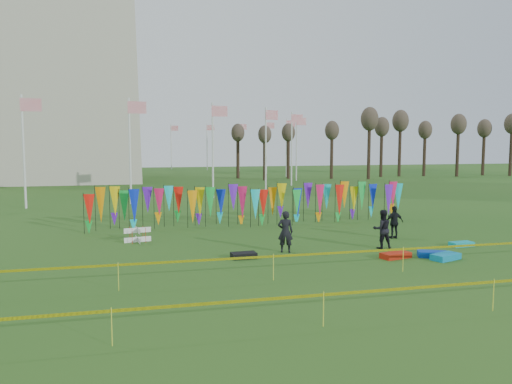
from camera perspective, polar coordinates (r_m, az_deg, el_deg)
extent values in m
plane|color=#214D15|center=(19.68, 5.85, -7.99)|extent=(160.00, 160.00, 0.00)
cylinder|color=silver|center=(69.11, 3.51, 5.06)|extent=(0.16, 0.16, 8.00)
plane|color=red|center=(69.34, 4.00, 7.79)|extent=(1.40, 0.00, 1.40)
cylinder|color=silver|center=(75.82, 1.19, 5.12)|extent=(0.16, 0.16, 8.00)
plane|color=red|center=(76.02, 1.64, 7.60)|extent=(1.40, 0.00, 1.40)
cylinder|color=silver|center=(81.74, -1.94, 5.15)|extent=(0.16, 0.16, 8.00)
plane|color=red|center=(81.91, -1.53, 7.46)|extent=(1.40, 0.00, 1.40)
cylinder|color=silver|center=(86.69, -5.61, 5.15)|extent=(0.16, 0.16, 8.00)
plane|color=red|center=(86.82, -5.24, 7.33)|extent=(1.40, 0.00, 1.40)
cylinder|color=silver|center=(90.50, -9.67, 5.11)|extent=(0.16, 0.16, 8.00)
plane|color=red|center=(90.58, -9.32, 7.21)|extent=(1.40, 0.00, 1.40)
cylinder|color=silver|center=(93.07, -13.96, 5.04)|extent=(0.16, 0.16, 8.00)
plane|color=red|center=(93.11, -13.63, 7.08)|extent=(1.40, 0.00, 1.40)
cylinder|color=silver|center=(94.33, -18.38, 4.93)|extent=(0.16, 0.16, 8.00)
plane|color=red|center=(94.32, -18.07, 6.94)|extent=(1.40, 0.00, 1.40)
cylinder|color=silver|center=(94.24, -22.83, 4.77)|extent=(0.16, 0.16, 8.00)
plane|color=red|center=(94.18, -22.54, 6.79)|extent=(1.40, 0.00, 1.40)
cylinder|color=silver|center=(92.81, -27.23, 4.59)|extent=(0.16, 0.16, 8.00)
plane|color=red|center=(92.71, -26.96, 6.64)|extent=(1.40, 0.00, 1.40)
cylinder|color=silver|center=(38.77, -25.02, 4.16)|extent=(0.16, 0.16, 8.00)
plane|color=red|center=(38.75, -24.34, 9.07)|extent=(1.40, 0.00, 1.40)
cylinder|color=silver|center=(38.98, -14.21, 4.52)|extent=(0.16, 0.16, 8.00)
plane|color=red|center=(39.07, -13.44, 9.38)|extent=(1.40, 0.00, 1.40)
cylinder|color=silver|center=(42.27, -4.96, 4.73)|extent=(0.16, 0.16, 8.00)
plane|color=red|center=(42.45, -4.19, 9.20)|extent=(1.40, 0.00, 1.40)
cylinder|color=silver|center=(47.82, 1.13, 4.85)|extent=(0.16, 0.16, 8.00)
plane|color=red|center=(48.05, 1.83, 8.79)|extent=(1.40, 0.00, 1.40)
cylinder|color=silver|center=(54.63, 4.09, 4.93)|extent=(0.16, 0.16, 8.00)
plane|color=red|center=(54.88, 4.72, 8.37)|extent=(1.40, 0.00, 1.40)
cylinder|color=silver|center=(61.92, 4.65, 5.00)|extent=(0.16, 0.16, 8.00)
plane|color=red|center=(62.17, 5.21, 8.04)|extent=(1.40, 0.00, 1.40)
cylinder|color=black|center=(27.55, -18.94, -2.02)|extent=(0.03, 0.03, 2.21)
cone|color=red|center=(27.50, -18.37, -1.54)|extent=(0.64, 0.64, 1.60)
cylinder|color=black|center=(27.51, -17.73, -2.00)|extent=(0.03, 0.03, 2.21)
cone|color=orange|center=(27.46, -17.16, -1.52)|extent=(0.64, 0.64, 1.60)
cylinder|color=black|center=(27.47, -16.52, -1.97)|extent=(0.03, 0.03, 2.21)
cone|color=yellow|center=(27.43, -15.95, -1.49)|extent=(0.64, 0.64, 1.60)
cylinder|color=black|center=(27.45, -15.31, -1.95)|extent=(0.03, 0.03, 2.21)
cone|color=green|center=(27.41, -14.74, -1.47)|extent=(0.64, 0.64, 1.60)
cylinder|color=black|center=(27.44, -14.10, -1.92)|extent=(0.03, 0.03, 2.21)
cone|color=#0C27D0|center=(27.41, -13.52, -1.44)|extent=(0.64, 0.64, 1.60)
cylinder|color=black|center=(27.44, -12.89, -1.89)|extent=(0.03, 0.03, 2.21)
cone|color=#6017CA|center=(27.41, -12.31, -1.41)|extent=(0.64, 0.64, 1.60)
cylinder|color=black|center=(27.45, -11.67, -1.86)|extent=(0.03, 0.03, 2.21)
cone|color=#D31755|center=(27.43, -11.10, -1.38)|extent=(0.64, 0.64, 1.60)
cylinder|color=black|center=(27.48, -10.46, -1.83)|extent=(0.03, 0.03, 2.21)
cone|color=#0DC2CB|center=(27.46, -9.89, -1.35)|extent=(0.64, 0.64, 1.60)
cylinder|color=black|center=(27.51, -9.26, -1.80)|extent=(0.03, 0.03, 2.21)
cone|color=red|center=(27.51, -8.68, -1.32)|extent=(0.64, 0.64, 1.60)
cylinder|color=black|center=(27.56, -8.05, -1.77)|extent=(0.03, 0.03, 2.21)
cone|color=orange|center=(27.56, -7.48, -1.29)|extent=(0.64, 0.64, 1.60)
cylinder|color=black|center=(27.63, -6.85, -1.74)|extent=(0.03, 0.03, 2.21)
cone|color=yellow|center=(27.63, -6.28, -1.26)|extent=(0.64, 0.64, 1.60)
cylinder|color=black|center=(27.70, -5.66, -1.71)|extent=(0.03, 0.03, 2.21)
cone|color=green|center=(27.71, -5.09, -1.23)|extent=(0.64, 0.64, 1.60)
cylinder|color=black|center=(27.79, -4.47, -1.68)|extent=(0.03, 0.03, 2.21)
cone|color=#0C27D0|center=(27.80, -3.91, -1.20)|extent=(0.64, 0.64, 1.60)
cylinder|color=black|center=(27.88, -3.30, -1.64)|extent=(0.03, 0.03, 2.21)
cone|color=#6017CA|center=(27.91, -2.73, -1.17)|extent=(0.64, 0.64, 1.60)
cylinder|color=black|center=(27.99, -2.13, -1.61)|extent=(0.03, 0.03, 2.21)
cone|color=#D31755|center=(28.02, -1.57, -1.13)|extent=(0.64, 0.64, 1.60)
cylinder|color=black|center=(28.12, -0.97, -1.57)|extent=(0.03, 0.03, 2.21)
cone|color=#0DC2CB|center=(28.15, -0.41, -1.10)|extent=(0.64, 0.64, 1.60)
cylinder|color=black|center=(28.25, 0.18, -1.54)|extent=(0.03, 0.03, 2.21)
cone|color=red|center=(28.29, 0.73, -1.07)|extent=(0.64, 0.64, 1.60)
cylinder|color=black|center=(28.39, 1.32, -1.50)|extent=(0.03, 0.03, 2.21)
cone|color=orange|center=(28.44, 1.87, -1.04)|extent=(0.64, 0.64, 1.60)
cylinder|color=black|center=(28.55, 2.45, -1.47)|extent=(0.03, 0.03, 2.21)
cone|color=yellow|center=(28.60, 2.99, -1.00)|extent=(0.64, 0.64, 1.60)
cylinder|color=black|center=(28.71, 3.56, -1.43)|extent=(0.03, 0.03, 2.21)
cone|color=green|center=(28.77, 4.10, -0.97)|extent=(0.64, 0.64, 1.60)
cylinder|color=black|center=(28.89, 4.66, -1.40)|extent=(0.03, 0.03, 2.21)
cone|color=#0C27D0|center=(28.95, 5.19, -0.94)|extent=(0.64, 0.64, 1.60)
cylinder|color=black|center=(29.08, 5.75, -1.36)|extent=(0.03, 0.03, 2.21)
cone|color=#6017CA|center=(29.14, 6.27, -0.91)|extent=(0.64, 0.64, 1.60)
cylinder|color=black|center=(29.27, 6.82, -1.33)|extent=(0.03, 0.03, 2.21)
cone|color=#D31755|center=(29.35, 7.34, -0.87)|extent=(0.64, 0.64, 1.60)
cylinder|color=black|center=(29.48, 7.88, -1.29)|extent=(0.03, 0.03, 2.21)
cone|color=#0DC2CB|center=(29.56, 8.39, -0.84)|extent=(0.64, 0.64, 1.60)
cylinder|color=black|center=(29.70, 8.92, -1.26)|extent=(0.03, 0.03, 2.21)
cone|color=red|center=(29.78, 9.42, -0.81)|extent=(0.64, 0.64, 1.60)
cylinder|color=black|center=(29.93, 9.94, -1.22)|extent=(0.03, 0.03, 2.21)
cone|color=orange|center=(30.01, 10.44, -0.78)|extent=(0.64, 0.64, 1.60)
cylinder|color=black|center=(30.16, 10.96, -1.19)|extent=(0.03, 0.03, 2.21)
cone|color=yellow|center=(30.26, 11.45, -0.75)|extent=(0.64, 0.64, 1.60)
cylinder|color=black|center=(30.41, 11.95, -1.15)|extent=(0.03, 0.03, 2.21)
cone|color=green|center=(30.51, 12.43, -0.71)|extent=(0.64, 0.64, 1.60)
cylinder|color=black|center=(30.66, 12.93, -1.12)|extent=(0.03, 0.03, 2.21)
cone|color=#0C27D0|center=(30.77, 13.40, -0.68)|extent=(0.64, 0.64, 1.60)
cylinder|color=black|center=(30.93, 13.89, -1.08)|extent=(0.03, 0.03, 2.21)
cone|color=#6017CA|center=(31.03, 14.36, -0.65)|extent=(0.64, 0.64, 1.60)
cylinder|color=black|center=(31.20, 14.84, -1.05)|extent=(0.03, 0.03, 2.21)
cone|color=#D31755|center=(31.31, 15.30, -0.62)|extent=(0.64, 0.64, 1.60)
cylinder|color=black|center=(31.48, 15.76, -1.02)|extent=(0.03, 0.03, 2.21)
cone|color=#0DC2CB|center=(31.60, 16.22, -0.59)|extent=(0.64, 0.64, 1.60)
cube|color=#E7EA04|center=(17.53, 8.25, -6.95)|extent=(26.00, 0.01, 0.08)
cylinder|color=yellow|center=(16.41, -15.41, -9.30)|extent=(0.02, 0.02, 0.90)
cylinder|color=yellow|center=(16.99, 1.89, -8.58)|extent=(0.02, 0.02, 0.90)
cylinder|color=yellow|center=(18.92, 16.76, -7.35)|extent=(0.02, 0.02, 0.90)
cube|color=#E7EA04|center=(13.66, 15.31, -10.71)|extent=(26.00, 0.01, 0.08)
cylinder|color=yellow|center=(12.19, -16.03, -14.58)|extent=(0.02, 0.02, 0.90)
cylinder|color=yellow|center=(12.96, 7.29, -13.17)|extent=(0.02, 0.02, 0.90)
cylinder|color=yellow|center=(15.40, 25.25, -10.62)|extent=(0.02, 0.02, 0.90)
cylinder|color=#36271B|center=(63.27, -2.37, 4.30)|extent=(0.44, 0.44, 6.40)
ellipsoid|color=#463A2F|center=(63.29, -2.38, 7.34)|extent=(1.92, 1.92, 2.56)
cylinder|color=#36271B|center=(64.18, 1.14, 4.32)|extent=(0.44, 0.44, 6.40)
ellipsoid|color=#463A2F|center=(64.19, 1.15, 7.32)|extent=(1.92, 1.92, 2.56)
cylinder|color=#36271B|center=(65.32, 4.54, 4.33)|extent=(0.44, 0.44, 6.40)
ellipsoid|color=#463A2F|center=(65.33, 4.57, 7.27)|extent=(1.92, 1.92, 2.56)
cylinder|color=#36271B|center=(66.68, 7.82, 4.32)|extent=(0.44, 0.44, 6.40)
ellipsoid|color=#463A2F|center=(66.69, 7.86, 7.20)|extent=(1.92, 1.92, 2.56)
cylinder|color=#36271B|center=(68.24, 10.96, 4.29)|extent=(0.44, 0.44, 6.40)
ellipsoid|color=#463A2F|center=(68.26, 11.01, 7.11)|extent=(1.92, 1.92, 2.56)
cylinder|color=#36271B|center=(70.01, 13.94, 4.26)|extent=(0.44, 0.44, 6.40)
ellipsoid|color=#463A2F|center=(70.02, 14.01, 7.01)|extent=(1.92, 1.92, 2.56)
cylinder|color=#36271B|center=(71.95, 16.77, 4.22)|extent=(0.44, 0.44, 6.40)
ellipsoid|color=#463A2F|center=(71.96, 16.85, 6.89)|extent=(1.92, 1.92, 2.56)
cylinder|color=#36271B|center=(74.05, 19.45, 4.17)|extent=(0.44, 0.44, 6.40)
ellipsoid|color=#463A2F|center=(74.07, 19.53, 6.77)|extent=(1.92, 1.92, 2.56)
cylinder|color=#36271B|center=(76.31, 21.97, 4.12)|extent=(0.44, 0.44, 6.40)
ellipsoid|color=#463A2F|center=(76.32, 22.06, 6.64)|extent=(1.92, 1.92, 2.56)
cylinder|color=#36271B|center=(78.71, 24.34, 4.06)|extent=(0.44, 0.44, 6.40)
ellipsoid|color=#463A2F|center=(78.72, 24.44, 6.50)|extent=(1.92, 1.92, 2.56)
cylinder|color=#36271B|center=(81.23, 26.57, 4.00)|extent=(0.44, 0.44, 6.40)
ellipsoid|color=#463A2F|center=(81.24, 26.68, 6.37)|extent=(1.92, 1.92, 2.56)
cylinder|color=red|center=(23.68, -14.12, -4.94)|extent=(0.02, 0.02, 0.70)
cylinder|color=red|center=(23.68, -12.62, -4.91)|extent=(0.02, 0.02, 0.70)
cylinder|color=red|center=(24.29, -14.11, -4.68)|extent=(0.02, 0.02, 0.70)
cylinder|color=red|center=(24.29, -12.65, -4.65)|extent=(0.02, 0.02, 0.70)
imported|color=black|center=(21.17, 3.37, -4.55)|extent=(0.77, 0.66, 1.77)
imported|color=black|center=(22.62, 14.22, -4.13)|extent=(0.88, 0.60, 1.72)
imported|color=black|center=(25.12, 15.54, -3.35)|extent=(0.94, 0.55, 1.59)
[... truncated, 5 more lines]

